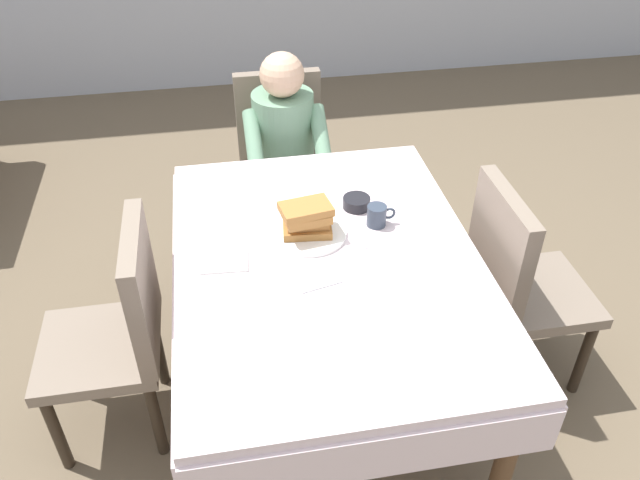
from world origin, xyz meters
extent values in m
plane|color=brown|center=(0.00, 0.00, 0.00)|extent=(14.00, 14.00, 0.00)
cube|color=silver|center=(0.00, 0.00, 0.72)|extent=(1.10, 1.50, 0.04)
cube|color=silver|center=(0.00, -0.76, 0.61)|extent=(1.10, 0.01, 0.18)
cube|color=silver|center=(0.00, 0.76, 0.61)|extent=(1.10, 0.01, 0.18)
cube|color=silver|center=(-0.56, 0.00, 0.61)|extent=(0.01, 1.50, 0.18)
cube|color=silver|center=(0.56, 0.00, 0.61)|extent=(0.01, 1.50, 0.18)
cylinder|color=brown|center=(0.47, -0.67, 0.35)|extent=(0.07, 0.07, 0.70)
cylinder|color=brown|center=(-0.47, 0.67, 0.35)|extent=(0.07, 0.07, 0.70)
cylinder|color=brown|center=(0.47, 0.67, 0.35)|extent=(0.07, 0.07, 0.70)
cube|color=#7A6B5B|center=(-0.02, 1.07, 0.42)|extent=(0.44, 0.44, 0.05)
cube|color=#7A6B5B|center=(-0.02, 1.27, 0.69)|extent=(0.44, 0.06, 0.48)
cylinder|color=#2D2319|center=(0.16, 0.89, 0.20)|extent=(0.04, 0.04, 0.40)
cylinder|color=#2D2319|center=(-0.20, 0.89, 0.20)|extent=(0.04, 0.04, 0.40)
cylinder|color=#2D2319|center=(0.16, 1.25, 0.20)|extent=(0.04, 0.04, 0.40)
cylinder|color=#2D2319|center=(-0.20, 1.25, 0.20)|extent=(0.04, 0.04, 0.40)
cylinder|color=gray|center=(-0.02, 1.05, 0.68)|extent=(0.30, 0.30, 0.46)
sphere|color=#D8AD8C|center=(-0.02, 1.03, 1.02)|extent=(0.21, 0.21, 0.21)
cylinder|color=gray|center=(0.14, 0.91, 0.75)|extent=(0.08, 0.29, 0.23)
cylinder|color=gray|center=(-0.18, 0.91, 0.75)|extent=(0.08, 0.29, 0.23)
cylinder|color=#383D51|center=(0.06, 0.87, 0.23)|extent=(0.10, 0.10, 0.45)
cylinder|color=#383D51|center=(-0.10, 0.87, 0.23)|extent=(0.10, 0.10, 0.45)
cube|color=#7A6B5B|center=(-0.87, 0.00, 0.42)|extent=(0.44, 0.44, 0.05)
cube|color=#7A6B5B|center=(-0.67, 0.00, 0.69)|extent=(0.06, 0.44, 0.48)
cylinder|color=#2D2319|center=(-1.05, -0.18, 0.20)|extent=(0.04, 0.04, 0.40)
cylinder|color=#2D2319|center=(-1.05, 0.18, 0.20)|extent=(0.04, 0.04, 0.40)
cylinder|color=#2D2319|center=(-0.69, -0.18, 0.20)|extent=(0.04, 0.04, 0.40)
cylinder|color=#2D2319|center=(-0.69, 0.18, 0.20)|extent=(0.04, 0.04, 0.40)
cube|color=#7A6B5B|center=(0.87, 0.00, 0.42)|extent=(0.44, 0.44, 0.05)
cube|color=#7A6B5B|center=(0.67, 0.00, 0.69)|extent=(0.06, 0.44, 0.48)
cylinder|color=#2D2319|center=(1.05, 0.18, 0.20)|extent=(0.04, 0.04, 0.40)
cylinder|color=#2D2319|center=(1.05, -0.18, 0.20)|extent=(0.04, 0.04, 0.40)
cylinder|color=#2D2319|center=(0.69, 0.18, 0.20)|extent=(0.04, 0.04, 0.40)
cylinder|color=#2D2319|center=(0.69, -0.18, 0.20)|extent=(0.04, 0.04, 0.40)
cylinder|color=white|center=(-0.04, 0.15, 0.75)|extent=(0.28, 0.28, 0.02)
cube|color=#A36B33|center=(-0.05, 0.15, 0.77)|extent=(0.19, 0.14, 0.03)
cube|color=#A36B33|center=(-0.05, 0.16, 0.80)|extent=(0.16, 0.12, 0.03)
cube|color=#A36B33|center=(-0.06, 0.14, 0.83)|extent=(0.18, 0.14, 0.03)
cube|color=#A36B33|center=(-0.06, 0.14, 0.87)|extent=(0.20, 0.15, 0.03)
cylinder|color=#333D4C|center=(0.22, 0.17, 0.78)|extent=(0.08, 0.08, 0.08)
torus|color=#333D4C|center=(0.27, 0.17, 0.79)|extent=(0.05, 0.01, 0.05)
cylinder|color=black|center=(0.17, 0.30, 0.76)|extent=(0.11, 0.11, 0.04)
cube|color=silver|center=(-0.23, 0.13, 0.74)|extent=(0.02, 0.18, 0.00)
cube|color=silver|center=(0.15, 0.13, 0.74)|extent=(0.02, 0.20, 0.00)
cube|color=silver|center=(-0.05, -0.16, 0.74)|extent=(0.15, 0.05, 0.00)
cube|color=white|center=(-0.37, 0.04, 0.74)|extent=(0.18, 0.13, 0.01)
camera|label=1|loc=(-0.35, -1.77, 2.19)|focal=35.84mm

